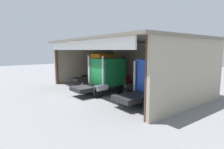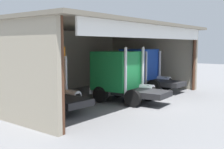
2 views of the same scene
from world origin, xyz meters
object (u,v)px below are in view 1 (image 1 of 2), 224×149
at_px(truck_blue_center_bay, 154,80).
at_px(tool_cart, 126,79).
at_px(oil_drum, 135,79).
at_px(truck_orange_center_right_bay, 101,68).
at_px(truck_green_right_bay, 105,75).

distance_m(truck_blue_center_bay, tool_cart, 8.44).
relative_size(truck_blue_center_bay, oil_drum, 5.48).
bearing_deg(tool_cart, truck_blue_center_bay, -25.48).
xyz_separation_m(truck_orange_center_right_bay, truck_blue_center_bay, (9.49, -1.14, -0.10)).
distance_m(truck_orange_center_right_bay, tool_cart, 3.43).
height_order(truck_orange_center_right_bay, truck_blue_center_bay, truck_orange_center_right_bay).
distance_m(truck_orange_center_right_bay, truck_green_right_bay, 5.16).
height_order(truck_green_right_bay, tool_cart, truck_green_right_bay).
xyz_separation_m(oil_drum, tool_cart, (-0.53, -1.04, 0.03)).
bearing_deg(truck_orange_center_right_bay, tool_cart, 54.58).
xyz_separation_m(truck_orange_center_right_bay, truck_green_right_bay, (4.55, -2.43, -0.11)).
xyz_separation_m(truck_blue_center_bay, tool_cart, (-7.53, 3.59, -1.28)).
bearing_deg(truck_blue_center_bay, truck_orange_center_right_bay, 173.16).
xyz_separation_m(truck_green_right_bay, oil_drum, (-2.05, 5.91, -1.29)).
distance_m(truck_green_right_bay, tool_cart, 5.66).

